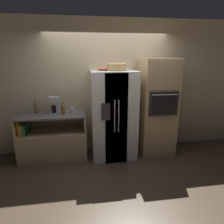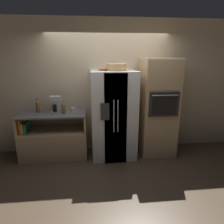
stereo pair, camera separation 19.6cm
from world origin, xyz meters
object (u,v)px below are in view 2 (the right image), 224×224
(bottle_tall, at_px, (64,108))
(coffee_maker, at_px, (57,104))
(refrigerator, at_px, (114,115))
(fruit_bowl, at_px, (104,69))
(mug, at_px, (73,110))
(bottle_short, at_px, (38,106))
(wicker_basket, at_px, (117,67))
(wall_oven, at_px, (158,108))

(bottle_tall, relative_size, coffee_maker, 0.73)
(refrigerator, height_order, bottle_tall, refrigerator)
(fruit_bowl, bearing_deg, mug, -177.31)
(bottle_short, height_order, coffee_maker, coffee_maker)
(wicker_basket, xyz_separation_m, coffee_maker, (-1.19, 0.15, -0.73))
(wall_oven, distance_m, fruit_bowl, 1.37)
(bottle_short, bearing_deg, bottle_tall, -16.64)
(refrigerator, height_order, bottle_short, refrigerator)
(wicker_basket, relative_size, bottle_tall, 1.53)
(wicker_basket, height_order, fruit_bowl, wicker_basket)
(wicker_basket, bearing_deg, wall_oven, 4.31)
(bottle_short, distance_m, coffee_maker, 0.41)
(bottle_tall, bearing_deg, wall_oven, -0.10)
(fruit_bowl, height_order, mug, fruit_bowl)
(bottle_tall, distance_m, mug, 0.19)
(bottle_tall, xyz_separation_m, coffee_maker, (-0.14, 0.08, 0.08))
(wall_oven, height_order, mug, wall_oven)
(fruit_bowl, distance_m, mug, 1.04)
(wicker_basket, relative_size, bottle_short, 1.32)
(refrigerator, bearing_deg, bottle_tall, 178.03)
(refrigerator, distance_m, wall_oven, 0.94)
(mug, bearing_deg, fruit_bowl, 2.69)
(refrigerator, height_order, coffee_maker, refrigerator)
(wicker_basket, distance_m, coffee_maker, 1.40)
(refrigerator, relative_size, bottle_tall, 7.15)
(wall_oven, height_order, coffee_maker, wall_oven)
(wicker_basket, bearing_deg, bottle_tall, 176.20)
(refrigerator, xyz_separation_m, coffee_maker, (-1.14, 0.12, 0.24))
(wall_oven, bearing_deg, bottle_short, 176.17)
(bottle_tall, bearing_deg, wicker_basket, -3.80)
(mug, bearing_deg, bottle_tall, -168.47)
(wall_oven, height_order, bottle_short, wall_oven)
(fruit_bowl, relative_size, bottle_tall, 0.97)
(bottle_short, bearing_deg, wicker_basket, -8.28)
(refrigerator, xyz_separation_m, wall_oven, (0.93, 0.03, 0.12))
(refrigerator, relative_size, mug, 15.22)
(refrigerator, bearing_deg, wicker_basket, -34.46)
(wall_oven, relative_size, mug, 17.21)
(bottle_tall, distance_m, coffee_maker, 0.18)
(wall_oven, distance_m, coffee_maker, 2.07)
(wall_oven, relative_size, fruit_bowl, 8.35)
(wicker_basket, distance_m, mug, 1.23)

